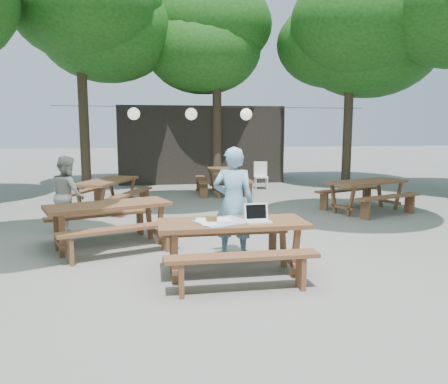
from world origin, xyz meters
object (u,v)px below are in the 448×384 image
(main_picnic_table, at_px, (233,247))
(second_person, at_px, (68,195))
(plastic_chair, at_px, (261,181))
(woman, at_px, (233,203))
(picnic_table_nw, at_px, (109,225))

(main_picnic_table, bearing_deg, second_person, 132.16)
(second_person, height_order, plastic_chair, second_person)
(main_picnic_table, height_order, woman, woman)
(picnic_table_nw, height_order, second_person, second_person)
(plastic_chair, bearing_deg, main_picnic_table, -99.62)
(picnic_table_nw, distance_m, second_person, 1.53)
(main_picnic_table, xyz_separation_m, picnic_table_nw, (-1.79, 1.72, 0.00))
(main_picnic_table, distance_m, woman, 0.98)
(second_person, distance_m, plastic_chair, 7.48)
(main_picnic_table, height_order, second_person, second_person)
(picnic_table_nw, xyz_separation_m, woman, (1.96, -0.87, 0.47))
(picnic_table_nw, bearing_deg, plastic_chair, 36.91)
(woman, bearing_deg, second_person, -21.56)
(main_picnic_table, relative_size, woman, 1.16)
(main_picnic_table, xyz_separation_m, plastic_chair, (2.53, 8.30, -0.13))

